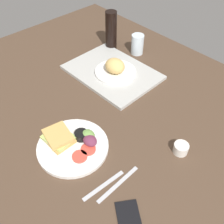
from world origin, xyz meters
TOP-DOWN VIEW (x-y plane):
  - ground_plane at (0.00, 0.00)cm, footprint 190.00×150.00cm
  - serving_tray at (-21.60, 24.84)cm, footprint 45.82×34.13cm
  - bread_plate_near at (-18.84, 24.45)cm, footprint 20.83×20.83cm
  - plate_with_salad at (2.55, -18.13)cm, footprint 27.41×27.41cm
  - drinking_glass at (-26.31, 48.36)cm, footprint 6.90×6.90cm
  - soda_bottle at (-40.39, 41.48)cm, footprint 6.40×6.40cm
  - espresso_cup at (32.25, 10.24)cm, footprint 5.60×5.60cm
  - fork at (23.22, -20.55)cm, footprint 2.57×17.06cm
  - knife at (26.22, -16.55)cm, footprint 1.97×19.03cm
  - cell_phone at (38.20, -23.02)cm, footprint 15.98×13.97cm

SIDE VIEW (x-z plane):
  - ground_plane at x=0.00cm, z-range -3.00..0.00cm
  - fork at x=23.22cm, z-range 0.00..0.50cm
  - knife at x=26.22cm, z-range 0.00..0.50cm
  - cell_phone at x=38.20cm, z-range 0.00..0.80cm
  - serving_tray at x=-21.60cm, z-range 0.00..1.60cm
  - plate_with_salad at x=2.55cm, z-range -0.95..4.45cm
  - espresso_cup at x=32.25cm, z-range 0.00..4.00cm
  - bread_plate_near at x=-18.84cm, z-range 0.26..8.72cm
  - drinking_glass at x=-26.31cm, z-range 0.00..11.02cm
  - soda_bottle at x=-40.39cm, z-range 0.00..21.58cm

